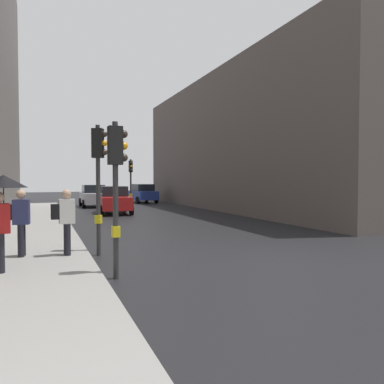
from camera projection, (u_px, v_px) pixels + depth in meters
ground_plane at (284, 259)px, 10.17m from camera, size 120.00×120.00×0.00m
sidewalk_kerb at (37, 238)px, 13.31m from camera, size 2.77×40.00×0.16m
building_facade_right at (276, 145)px, 29.04m from camera, size 12.00×27.84×9.83m
traffic_light_near_right at (99, 166)px, 10.56m from camera, size 0.45×0.35×3.76m
traffic_light_near_left at (116, 171)px, 8.08m from camera, size 0.44×0.26×3.46m
traffic_light_far_median at (131, 175)px, 26.77m from camera, size 0.24×0.43×3.67m
car_blue_van at (142, 193)px, 34.83m from camera, size 2.26×4.32×1.76m
car_silver_hatchback at (94, 196)px, 29.66m from camera, size 2.02×4.20×1.76m
car_red_sedan at (114, 200)px, 23.74m from camera, size 2.23×4.31×1.76m
pedestrian_with_umbrella at (2, 196)px, 8.08m from camera, size 1.00×1.00×2.14m
pedestrian_with_grey_backpack at (19, 219)px, 9.72m from camera, size 0.63×0.38×1.77m
pedestrian_with_black_backpack at (65, 218)px, 9.90m from camera, size 0.61×0.36×1.77m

